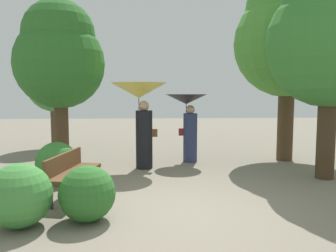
{
  "coord_description": "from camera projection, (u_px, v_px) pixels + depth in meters",
  "views": [
    {
      "loc": [
        -0.49,
        -5.45,
        1.96
      ],
      "look_at": [
        0.0,
        3.66,
        1.05
      ],
      "focal_mm": 35.93,
      "sensor_mm": 36.0,
      "label": 1
    }
  ],
  "objects": [
    {
      "name": "ground_plane",
      "position": [
        180.0,
        210.0,
        5.64
      ],
      "size": [
        40.0,
        40.0,
        0.0
      ],
      "primitive_type": "plane",
      "color": "gray"
    },
    {
      "name": "bush_path_right",
      "position": [
        87.0,
        194.0,
        5.11
      ],
      "size": [
        0.86,
        0.86,
        0.86
      ],
      "primitive_type": "sphere",
      "color": "#2D6B28",
      "rests_on": "ground"
    },
    {
      "name": "tree_near_left",
      "position": [
        54.0,
        80.0,
        11.71
      ],
      "size": [
        1.83,
        1.83,
        3.53
      ],
      "color": "brown",
      "rests_on": "ground"
    },
    {
      "name": "tree_mid_right",
      "position": [
        288.0,
        33.0,
        9.44
      ],
      "size": [
        3.03,
        3.03,
        5.45
      ],
      "color": "#4C3823",
      "rests_on": "ground"
    },
    {
      "name": "tree_near_right",
      "position": [
        331.0,
        32.0,
        7.39
      ],
      "size": [
        2.81,
        2.81,
        4.97
      ],
      "color": "#42301E",
      "rests_on": "ground"
    },
    {
      "name": "person_left",
      "position": [
        140.0,
        103.0,
        8.58
      ],
      "size": [
        1.42,
        1.42,
        2.21
      ],
      "rotation": [
        0.0,
        0.0,
        1.48
      ],
      "color": "black",
      "rests_on": "ground"
    },
    {
      "name": "person_right",
      "position": [
        188.0,
        113.0,
        9.43
      ],
      "size": [
        1.17,
        1.17,
        1.91
      ],
      "rotation": [
        0.0,
        0.0,
        1.48
      ],
      "color": "navy",
      "rests_on": "ground"
    },
    {
      "name": "tree_mid_left",
      "position": [
        59.0,
        55.0,
        8.87
      ],
      "size": [
        2.38,
        2.38,
        4.4
      ],
      "color": "#4C3823",
      "rests_on": "ground"
    },
    {
      "name": "bush_path_left",
      "position": [
        57.0,
        162.0,
        7.29
      ],
      "size": [
        0.89,
        0.89,
        0.89
      ],
      "primitive_type": "sphere",
      "color": "#387F33",
      "rests_on": "ground"
    },
    {
      "name": "bush_behind_bench",
      "position": [
        19.0,
        196.0,
        4.87
      ],
      "size": [
        0.94,
        0.94,
        0.94
      ],
      "primitive_type": "sphere",
      "color": "#428C3D",
      "rests_on": "ground"
    },
    {
      "name": "park_bench",
      "position": [
        72.0,
        170.0,
        6.27
      ],
      "size": [
        0.76,
        1.56,
        0.83
      ],
      "rotation": [
        0.0,
        0.0,
        1.39
      ],
      "color": "#38383D",
      "rests_on": "ground"
    }
  ]
}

